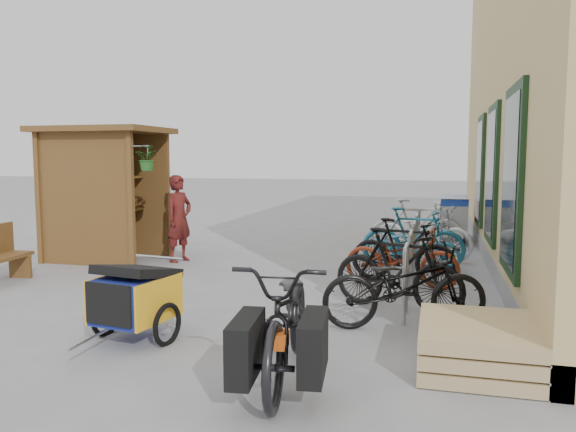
% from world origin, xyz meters
% --- Properties ---
extents(ground, '(80.00, 80.00, 0.00)m').
position_xyz_m(ground, '(0.00, 0.00, 0.00)').
color(ground, gray).
extents(kiosk, '(2.49, 1.65, 2.40)m').
position_xyz_m(kiosk, '(-3.28, 2.47, 1.55)').
color(kiosk, brown).
rests_on(kiosk, ground).
extents(bike_rack, '(0.05, 5.35, 0.86)m').
position_xyz_m(bike_rack, '(2.30, 2.40, 0.52)').
color(bike_rack, '#A5A8AD').
rests_on(bike_rack, ground).
extents(pallet_stack, '(1.00, 1.20, 0.40)m').
position_xyz_m(pallet_stack, '(3.00, -1.40, 0.21)').
color(pallet_stack, tan).
rests_on(pallet_stack, ground).
extents(shopping_carts, '(0.58, 1.94, 1.03)m').
position_xyz_m(shopping_carts, '(3.00, 6.51, 0.60)').
color(shopping_carts, silver).
rests_on(shopping_carts, ground).
extents(child_trailer, '(0.89, 1.44, 0.83)m').
position_xyz_m(child_trailer, '(-0.33, -1.46, 0.46)').
color(child_trailer, navy).
rests_on(child_trailer, ground).
extents(cargo_bike, '(0.93, 2.08, 1.06)m').
position_xyz_m(cargo_bike, '(1.45, -2.08, 0.52)').
color(cargo_bike, black).
rests_on(cargo_bike, ground).
extents(person_kiosk, '(0.54, 0.66, 1.55)m').
position_xyz_m(person_kiosk, '(-1.82, 2.66, 0.78)').
color(person_kiosk, maroon).
rests_on(person_kiosk, ground).
extents(bike_0, '(1.90, 1.12, 0.94)m').
position_xyz_m(bike_0, '(2.31, -0.38, 0.47)').
color(bike_0, black).
rests_on(bike_0, ground).
extents(bike_1, '(1.74, 1.01, 1.01)m').
position_xyz_m(bike_1, '(2.19, 0.32, 0.50)').
color(bike_1, black).
rests_on(bike_1, ground).
extents(bike_2, '(1.71, 0.78, 0.87)m').
position_xyz_m(bike_2, '(2.16, 1.65, 0.43)').
color(bike_2, maroon).
rests_on(bike_2, ground).
extents(bike_3, '(1.67, 0.82, 0.96)m').
position_xyz_m(bike_3, '(2.16, 1.89, 0.48)').
color(bike_3, black).
rests_on(bike_3, ground).
extents(bike_4, '(1.60, 0.64, 0.82)m').
position_xyz_m(bike_4, '(2.25, 2.72, 0.41)').
color(bike_4, '#216A87').
rests_on(bike_4, ground).
extents(bike_5, '(1.72, 0.51, 1.03)m').
position_xyz_m(bike_5, '(2.26, 3.10, 0.52)').
color(bike_5, '#216A87').
rests_on(bike_5, ground).
extents(bike_6, '(1.97, 1.22, 0.98)m').
position_xyz_m(bike_6, '(2.40, 4.02, 0.49)').
color(bike_6, silver).
rests_on(bike_6, ground).
extents(bike_7, '(1.86, 0.86, 1.08)m').
position_xyz_m(bike_7, '(2.27, 4.47, 0.54)').
color(bike_7, silver).
rests_on(bike_7, ground).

